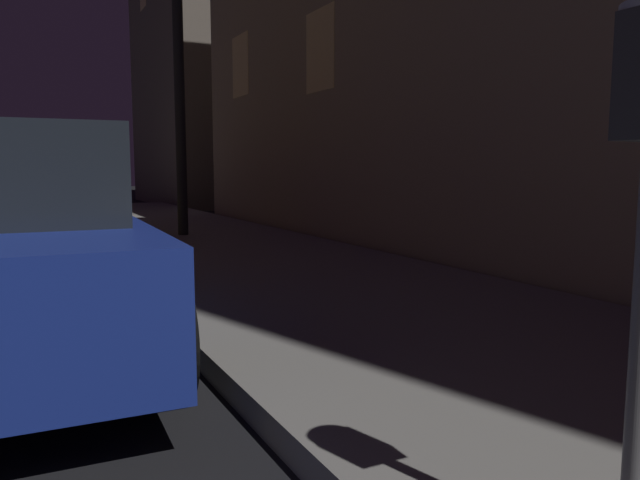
% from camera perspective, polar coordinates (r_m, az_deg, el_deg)
% --- Properties ---
extents(car_black, '(2.09, 4.36, 1.43)m').
position_cam_1_polar(car_black, '(16.70, -27.93, 4.39)').
color(car_black, black).
rests_on(car_black, ground).
extents(street_lamp, '(0.44, 0.44, 4.95)m').
position_cam_1_polar(street_lamp, '(9.98, -13.28, 19.84)').
color(street_lamp, black).
rests_on(street_lamp, sidewalk).
extents(building_mid, '(8.57, 10.87, 8.16)m').
position_cam_1_polar(building_mid, '(12.20, 19.46, 20.11)').
color(building_mid, '#998466').
rests_on(building_mid, ground).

